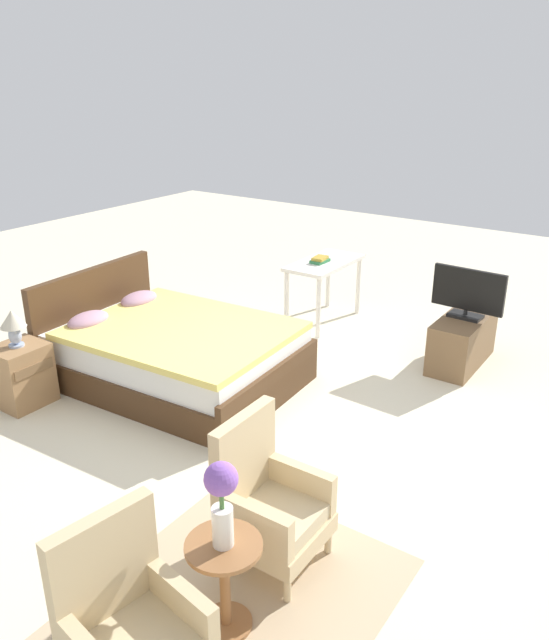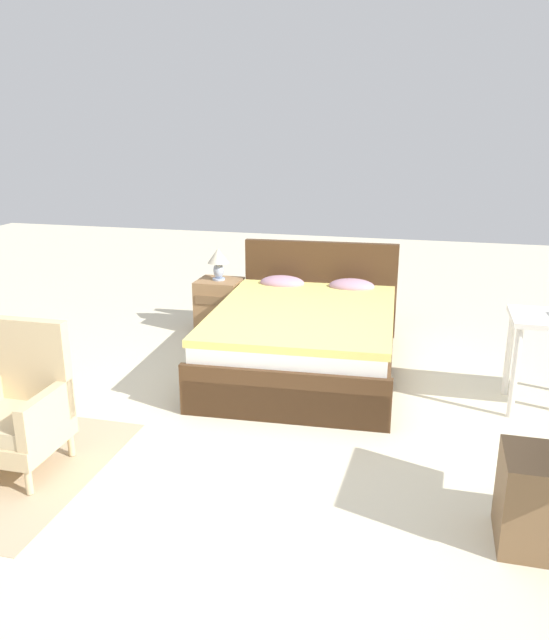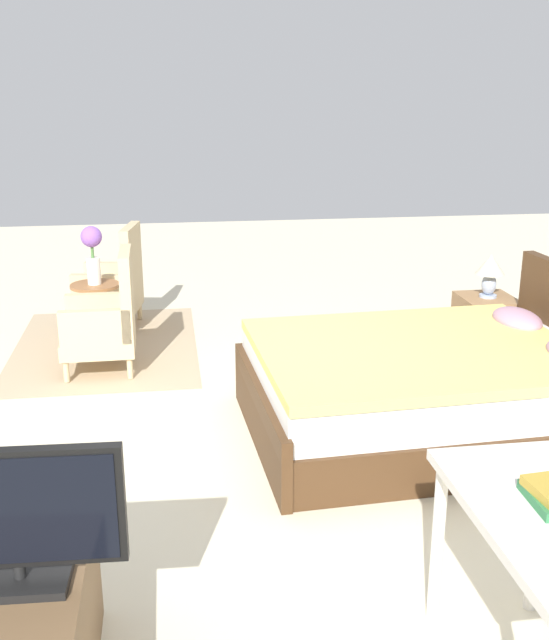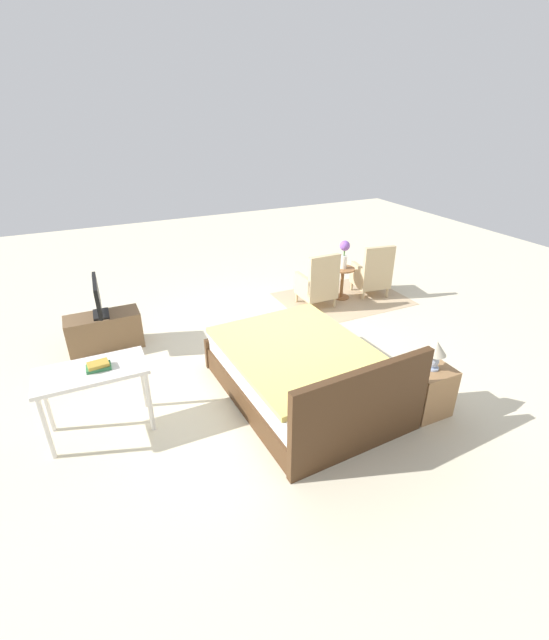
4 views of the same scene
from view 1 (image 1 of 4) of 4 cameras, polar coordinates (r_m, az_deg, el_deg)
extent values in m
plane|color=beige|center=(5.44, -0.40, -8.74)|extent=(16.00, 16.00, 0.00)
cube|color=tan|center=(3.75, -5.15, -25.62)|extent=(2.10, 1.50, 0.01)
cube|color=#472D19|center=(6.01, -8.88, -4.39)|extent=(1.64, 2.25, 0.28)
cube|color=white|center=(5.90, -9.02, -2.12)|extent=(1.57, 2.16, 0.24)
cube|color=#EAD66B|center=(5.79, -8.45, -0.94)|extent=(1.61, 1.99, 0.06)
cube|color=#472D19|center=(6.56, -16.08, 0.52)|extent=(1.56, 0.16, 0.96)
cube|color=#472D19|center=(5.42, -0.25, -6.45)|extent=(1.55, 0.14, 0.40)
ellipsoid|color=#B28499|center=(6.11, -16.67, -0.01)|extent=(0.45, 0.30, 0.14)
ellipsoid|color=#B28499|center=(6.55, -12.29, 1.87)|extent=(0.45, 0.30, 0.14)
cylinder|color=#CCB284|center=(3.64, -10.96, -25.88)|extent=(0.04, 0.04, 0.16)
cube|color=#CCB284|center=(3.19, -15.24, -21.42)|extent=(0.55, 0.17, 0.64)
cube|color=#CCB284|center=(3.27, -8.74, -24.18)|extent=(0.15, 0.52, 0.26)
cylinder|color=#CCB284|center=(3.77, 1.18, -23.34)|extent=(0.04, 0.04, 0.16)
cylinder|color=#CCB284|center=(4.06, 4.94, -19.46)|extent=(0.04, 0.04, 0.16)
cylinder|color=#CCB284|center=(3.96, -4.79, -20.64)|extent=(0.04, 0.04, 0.16)
cylinder|color=#CCB284|center=(4.24, -0.73, -17.24)|extent=(0.04, 0.04, 0.16)
cube|color=#CCB284|center=(3.91, 0.15, -18.58)|extent=(0.54, 0.54, 0.12)
cube|color=#C6B289|center=(3.84, 0.15, -17.32)|extent=(0.50, 0.50, 0.10)
cube|color=#CCB284|center=(3.78, -2.81, -12.89)|extent=(0.54, 0.09, 0.64)
cube|color=#CCB284|center=(3.64, -2.03, -18.26)|extent=(0.07, 0.51, 0.26)
cube|color=#CCB284|center=(3.94, 2.12, -14.63)|extent=(0.07, 0.51, 0.26)
cylinder|color=#936038|center=(3.71, -4.42, -25.91)|extent=(0.28, 0.28, 0.03)
cylinder|color=#936038|center=(3.53, -4.55, -23.06)|extent=(0.06, 0.06, 0.49)
cylinder|color=#936038|center=(3.35, -4.69, -19.89)|extent=(0.40, 0.40, 0.02)
cylinder|color=silver|center=(3.27, -4.76, -18.28)|extent=(0.11, 0.11, 0.22)
cylinder|color=#477538|center=(3.17, -4.85, -16.06)|extent=(0.02, 0.02, 0.10)
sphere|color=#8956B7|center=(3.10, -4.92, -14.27)|extent=(0.17, 0.17, 0.17)
cube|color=#997047|center=(5.95, -22.12, -4.66)|extent=(0.44, 0.40, 0.55)
cube|color=brown|center=(5.74, -21.12, -4.22)|extent=(0.37, 0.01, 0.09)
cylinder|color=#9EADC6|center=(5.83, -22.51, -2.13)|extent=(0.13, 0.13, 0.02)
ellipsoid|color=#9EADC6|center=(5.80, -22.64, -1.31)|extent=(0.11, 0.11, 0.16)
cone|color=beige|center=(5.75, -22.86, 0.11)|extent=(0.22, 0.22, 0.15)
cube|color=brown|center=(6.53, 16.79, -1.81)|extent=(0.96, 0.40, 0.51)
cube|color=black|center=(6.43, 17.04, 0.38)|extent=(0.21, 0.33, 0.03)
cylinder|color=black|center=(6.42, 17.08, 0.71)|extent=(0.04, 0.04, 0.05)
cube|color=black|center=(6.35, 17.31, 2.66)|extent=(0.08, 0.71, 0.41)
cube|color=black|center=(6.37, 17.39, 2.72)|extent=(0.04, 0.66, 0.37)
cylinder|color=silver|center=(6.85, 4.04, 1.08)|extent=(0.05, 0.05, 0.70)
cylinder|color=silver|center=(7.63, 7.66, 3.11)|extent=(0.05, 0.05, 0.70)
cylinder|color=silver|center=(7.06, 1.11, 1.76)|extent=(0.05, 0.05, 0.70)
cylinder|color=silver|center=(7.82, 4.93, 3.68)|extent=(0.05, 0.05, 0.70)
cube|color=silver|center=(7.22, 4.60, 5.24)|extent=(1.04, 0.52, 0.04)
cube|color=#337A47|center=(7.16, 4.18, 5.41)|extent=(0.23, 0.15, 0.03)
cube|color=#B79333|center=(7.15, 4.18, 5.66)|extent=(0.20, 0.15, 0.03)
camera|label=2|loc=(5.08, 49.33, 6.65)|focal=35.00mm
camera|label=3|loc=(8.32, 19.73, 15.73)|focal=42.00mm
camera|label=4|loc=(9.40, -18.04, 22.33)|focal=24.00mm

